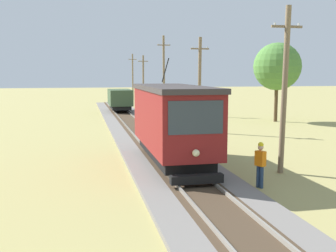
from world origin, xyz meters
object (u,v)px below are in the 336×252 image
(red_tram, at_px, (172,121))
(utility_pole_distant, at_px, (143,79))
(utility_pole_near_tram, at_px, (284,89))
(gravel_pile, at_px, (162,109))
(utility_pole_far, at_px, (164,75))
(utility_pole_horizon, at_px, (133,76))
(freight_car, at_px, (120,99))
(utility_pole_mid, at_px, (199,84))
(tree_left_near, at_px, (277,67))
(track_worker, at_px, (260,163))

(red_tram, bearing_deg, utility_pole_distant, 83.50)
(utility_pole_near_tram, bearing_deg, gravel_pile, 90.49)
(utility_pole_far, xyz_separation_m, utility_pole_horizon, (0.00, 27.15, -0.32))
(gravel_pile, bearing_deg, freight_car, 146.23)
(utility_pole_far, relative_size, utility_pole_horizon, 1.08)
(utility_pole_near_tram, bearing_deg, utility_pole_mid, 90.00)
(utility_pole_mid, xyz_separation_m, tree_left_near, (8.79, 5.10, 1.39))
(freight_car, relative_size, utility_pole_distant, 0.75)
(utility_pole_near_tram, height_order, track_worker, utility_pole_near_tram)
(track_worker, bearing_deg, red_tram, 96.06)
(freight_car, bearing_deg, utility_pole_horizon, 79.70)
(utility_pole_near_tram, bearing_deg, tree_left_near, 64.07)
(red_tram, bearing_deg, freight_car, 90.01)
(utility_pole_near_tram, bearing_deg, utility_pole_distant, 90.00)
(utility_pole_far, bearing_deg, utility_pole_near_tram, -90.00)
(utility_pole_mid, relative_size, utility_pole_distant, 1.01)
(utility_pole_distant, relative_size, tree_left_near, 0.97)
(track_worker, bearing_deg, utility_pole_near_tram, 19.55)
(utility_pole_far, bearing_deg, utility_pole_distant, 90.00)
(utility_pole_mid, height_order, utility_pole_horizon, utility_pole_horizon)
(utility_pole_distant, bearing_deg, red_tram, -96.50)
(utility_pole_near_tram, bearing_deg, freight_car, 98.75)
(track_worker, height_order, tree_left_near, tree_left_near)
(utility_pole_far, xyz_separation_m, track_worker, (-1.92, -28.37, -3.29))
(utility_pole_mid, xyz_separation_m, track_worker, (-1.92, -14.90, -2.63))
(utility_pole_mid, distance_m, utility_pole_distant, 28.36)
(utility_pole_near_tram, bearing_deg, utility_pole_horizon, 90.00)
(red_tram, relative_size, gravel_pile, 2.93)
(utility_pole_mid, xyz_separation_m, utility_pole_horizon, (0.00, 40.61, 0.35))
(utility_pole_horizon, relative_size, tree_left_near, 1.08)
(red_tram, distance_m, utility_pole_distant, 39.43)
(utility_pole_distant, height_order, tree_left_near, tree_left_near)
(red_tram, xyz_separation_m, utility_pole_far, (4.46, 24.25, 2.09))
(utility_pole_near_tram, xyz_separation_m, utility_pole_distant, (0.00, 41.34, -0.13))
(utility_pole_mid, distance_m, tree_left_near, 10.26)
(utility_pole_horizon, bearing_deg, tree_left_near, -76.10)
(red_tram, xyz_separation_m, tree_left_near, (13.25, 15.89, 2.80))
(utility_pole_horizon, distance_m, track_worker, 55.63)
(red_tram, distance_m, track_worker, 4.98)
(freight_car, height_order, utility_pole_far, utility_pole_far)
(utility_pole_distant, xyz_separation_m, track_worker, (-1.92, -43.27, -2.58))
(red_tram, relative_size, tree_left_near, 1.19)
(freight_car, height_order, gravel_pile, freight_car)
(utility_pole_near_tram, xyz_separation_m, utility_pole_mid, (0.00, 12.97, -0.09))
(utility_pole_near_tram, xyz_separation_m, utility_pole_far, (0.00, 26.44, 0.58))
(red_tram, relative_size, utility_pole_distant, 1.23)
(freight_car, bearing_deg, red_tram, -89.99)
(utility_pole_mid, relative_size, track_worker, 3.94)
(freight_car, distance_m, utility_pole_near_tram, 29.43)
(utility_pole_horizon, xyz_separation_m, track_worker, (-1.92, -55.51, -2.97))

